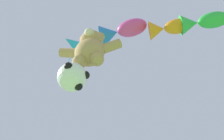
{
  "coord_description": "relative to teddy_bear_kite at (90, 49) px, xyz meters",
  "views": [
    {
      "loc": [
        0.27,
        -0.37,
        1.2
      ],
      "look_at": [
        -0.51,
        4.11,
        9.24
      ],
      "focal_mm": 40.0,
      "sensor_mm": 36.0,
      "label": 1
    }
  ],
  "objects": [
    {
      "name": "fish_kite_magenta",
      "position": [
        1.08,
        0.93,
        3.73
      ],
      "size": [
        2.45,
        1.27,
        1.1
      ],
      "color": "#E53F9E"
    },
    {
      "name": "diamond_kite",
      "position": [
        -1.24,
        1.28,
        3.27
      ],
      "size": [
        0.95,
        1.05,
        2.99
      ],
      "color": "#19ADB2"
    },
    {
      "name": "fish_kite_tangerine",
      "position": [
        3.3,
        0.96,
        3.18
      ],
      "size": [
        1.98,
        0.92,
        0.92
      ],
      "color": "orange"
    },
    {
      "name": "teddy_bear_kite",
      "position": [
        0.0,
        0.0,
        0.0
      ],
      "size": [
        2.3,
        1.01,
        2.34
      ],
      "color": "tan"
    },
    {
      "name": "soccer_ball_kite",
      "position": [
        -0.48,
        0.18,
        -1.55
      ],
      "size": [
        1.02,
        1.02,
        0.94
      ],
      "color": "white"
    },
    {
      "name": "fish_kite_emerald",
      "position": [
        4.91,
        0.94,
        3.2
      ],
      "size": [
        2.28,
        0.98,
        0.97
      ],
      "color": "green"
    }
  ]
}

